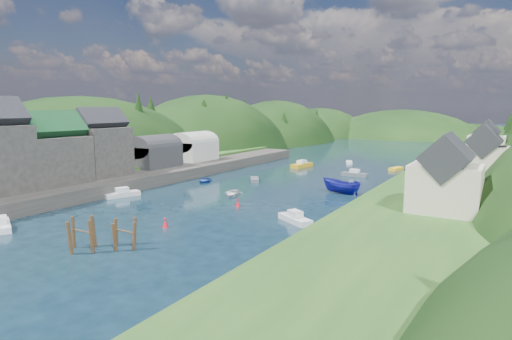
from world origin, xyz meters
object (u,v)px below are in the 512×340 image
Objects in this scene: piling_cluster_near at (82,237)px; piling_cluster_far at (125,237)px; channel_buoy_near at (165,223)px; channel_buoy_far at (238,203)px.

piling_cluster_near is 1.13× the size of piling_cluster_far.
piling_cluster_far reaches higher than channel_buoy_near.
piling_cluster_far is at bearing -89.77° from channel_buoy_far.
channel_buoy_far is at bearing 83.09° from piling_cluster_near.
piling_cluster_near is 22.60m from channel_buoy_far.
channel_buoy_far is (-0.08, 19.78, -0.60)m from piling_cluster_far.
channel_buoy_far is (2.72, 22.42, -0.81)m from piling_cluster_near.
piling_cluster_far is (2.80, 2.65, -0.21)m from piling_cluster_near.
piling_cluster_far is at bearing -78.14° from channel_buoy_near.
channel_buoy_far is at bearing 83.55° from channel_buoy_near.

